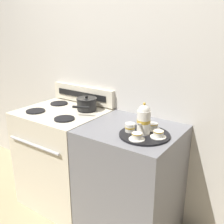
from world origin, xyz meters
name	(u,v)px	position (x,y,z in m)	size (l,w,h in m)	color
ground_plane	(95,212)	(0.00, 0.00, 0.00)	(6.00, 6.00, 0.00)	tan
wall_back	(116,90)	(0.00, 0.35, 1.10)	(6.00, 0.05, 2.20)	beige
stove	(64,157)	(-0.36, 0.00, 0.47)	(0.74, 0.67, 0.94)	beige
control_panel	(83,94)	(-0.36, 0.30, 1.02)	(0.73, 0.05, 0.16)	beige
side_counter	(131,182)	(0.38, 0.00, 0.46)	(0.71, 0.64, 0.93)	slate
saucepan	(87,104)	(-0.18, 0.14, 0.99)	(0.22, 0.28, 0.13)	black
serving_tray	(144,135)	(0.52, -0.07, 0.93)	(0.36, 0.36, 0.01)	black
teapot	(144,120)	(0.51, -0.07, 1.05)	(0.10, 0.15, 0.23)	white
teacup_left	(158,134)	(0.62, -0.07, 0.96)	(0.11, 0.11, 0.05)	white
teacup_right	(153,126)	(0.53, 0.04, 0.96)	(0.11, 0.11, 0.05)	white
teacup_front	(137,136)	(0.52, -0.18, 0.96)	(0.11, 0.11, 0.05)	white
creamer_jug	(130,127)	(0.41, -0.09, 0.97)	(0.07, 0.07, 0.06)	white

